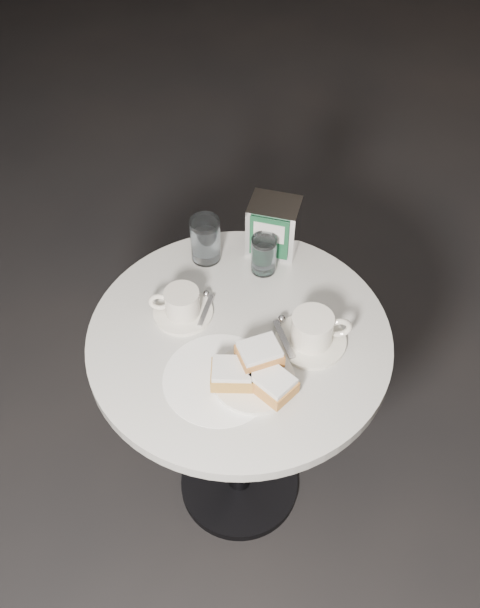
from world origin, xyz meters
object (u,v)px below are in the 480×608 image
at_px(coffee_cup_left, 182,305).
at_px(coffee_cup_right, 312,332).
at_px(water_glass_left, 205,240).
at_px(water_glass_right, 264,255).
at_px(cafe_table, 239,384).
at_px(napkin_dispenser, 274,226).
at_px(beignet_plate, 254,373).

relative_size(coffee_cup_left, coffee_cup_right, 0.85).
xyz_separation_m(water_glass_left, water_glass_right, (0.15, -0.03, -0.01)).
bearing_deg(cafe_table, coffee_cup_left, 158.56).
bearing_deg(napkin_dispenser, coffee_cup_left, -119.12).
bearing_deg(coffee_cup_left, water_glass_right, 37.24).
bearing_deg(water_glass_left, water_glass_right, -12.11).
relative_size(beignet_plate, coffee_cup_right, 1.21).
distance_m(water_glass_right, napkin_dispenser, 0.09).
relative_size(coffee_cup_left, water_glass_right, 1.52).
bearing_deg(cafe_table, coffee_cup_right, -2.47).
bearing_deg(coffee_cup_left, beignet_plate, -49.57).
bearing_deg(water_glass_left, beignet_plate, -68.75).
relative_size(cafe_table, coffee_cup_left, 4.85).
bearing_deg(coffee_cup_right, cafe_table, 170.46).
bearing_deg(napkin_dispenser, coffee_cup_right, -60.86).
relative_size(cafe_table, coffee_cup_right, 4.14).
height_order(coffee_cup_right, napkin_dispenser, napkin_dispenser).
height_order(cafe_table, water_glass_left, water_glass_left).
xyz_separation_m(coffee_cup_left, water_glass_left, (0.03, 0.19, 0.03)).
bearing_deg(cafe_table, napkin_dispenser, 78.08).
distance_m(beignet_plate, water_glass_left, 0.40).
bearing_deg(beignet_plate, coffee_cup_left, 134.80).
bearing_deg(beignet_plate, water_glass_right, 89.85).
bearing_deg(napkin_dispenser, cafe_table, -91.35).
xyz_separation_m(beignet_plate, coffee_cup_left, (-0.18, 0.18, -0.00)).
bearing_deg(coffee_cup_right, napkin_dispenser, 101.50).
bearing_deg(napkin_dispenser, water_glass_right, -93.01).
bearing_deg(cafe_table, beignet_plate, -71.70).
bearing_deg(coffee_cup_left, napkin_dispenser, 45.93).
bearing_deg(water_glass_right, coffee_cup_right, -61.37).
xyz_separation_m(beignet_plate, napkin_dispenser, (0.02, 0.42, 0.04)).
xyz_separation_m(coffee_cup_right, water_glass_right, (-0.12, 0.22, 0.01)).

